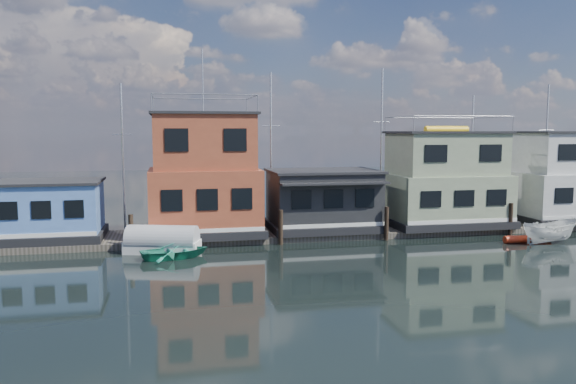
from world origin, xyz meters
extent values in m
plane|color=black|center=(0.00, 0.00, 0.00)|extent=(160.00, 160.00, 0.00)
cube|color=#595147|center=(0.00, 12.00, 0.20)|extent=(48.00, 5.00, 0.40)
cube|color=black|center=(-18.00, 12.00, 0.65)|extent=(6.40, 4.90, 0.50)
cube|color=#5885D2|center=(-18.00, 12.00, 2.40)|extent=(6.00, 4.50, 3.00)
cube|color=black|center=(-18.00, 12.00, 3.98)|extent=(6.30, 4.80, 0.16)
cube|color=black|center=(-8.50, 12.00, 0.65)|extent=(7.40, 5.90, 0.50)
cube|color=#9C4429|center=(-8.50, 12.00, 2.77)|extent=(7.00, 5.50, 3.74)
cube|color=#9C4429|center=(-8.50, 12.00, 6.37)|extent=(6.30, 4.95, 3.46)
cube|color=black|center=(-8.50, 12.00, 8.18)|extent=(6.65, 5.23, 0.16)
cylinder|color=silver|center=(-8.50, 12.00, 10.26)|extent=(0.08, 0.08, 4.00)
cube|color=black|center=(-0.50, 12.00, 0.65)|extent=(7.40, 5.40, 0.50)
cube|color=black|center=(-0.50, 12.00, 2.60)|extent=(7.00, 5.00, 3.40)
cube|color=black|center=(-0.50, 12.00, 4.38)|extent=(7.30, 5.30, 0.16)
cube|color=black|center=(-0.50, 9.20, 3.79)|extent=(7.00, 1.20, 0.12)
cube|color=black|center=(8.50, 12.00, 0.65)|extent=(8.40, 5.90, 0.50)
cube|color=gray|center=(8.50, 12.00, 2.46)|extent=(8.00, 5.50, 3.12)
cube|color=gray|center=(8.50, 12.00, 5.46)|extent=(7.20, 4.95, 2.88)
cube|color=black|center=(8.50, 12.00, 6.98)|extent=(7.60, 5.23, 0.16)
cylinder|color=yellow|center=(8.50, 12.00, 7.15)|extent=(3.20, 0.56, 0.56)
cube|color=black|center=(18.50, 12.00, 0.65)|extent=(8.40, 5.90, 0.50)
cube|color=silver|center=(18.50, 12.00, 2.46)|extent=(8.00, 5.50, 3.12)
cube|color=silver|center=(18.50, 12.00, 5.46)|extent=(7.20, 4.95, 2.88)
cube|color=black|center=(18.50, 12.00, 6.98)|extent=(7.60, 5.23, 0.16)
cylinder|color=#2D2116|center=(-13.00, 9.20, 1.10)|extent=(0.28, 0.28, 2.20)
cylinder|color=#2D2116|center=(-4.00, 9.20, 1.10)|extent=(0.28, 0.28, 2.20)
cylinder|color=#2D2116|center=(3.00, 9.20, 1.10)|extent=(0.28, 0.28, 2.20)
cylinder|color=#2D2116|center=(12.00, 9.20, 1.10)|extent=(0.28, 0.28, 2.20)
cylinder|color=silver|center=(-14.00, 18.00, 5.25)|extent=(0.16, 0.16, 10.50)
cylinder|color=silver|center=(-14.00, 18.00, 6.83)|extent=(1.40, 0.06, 0.06)
cylinder|color=silver|center=(-3.00, 18.00, 5.75)|extent=(0.16, 0.16, 11.50)
cylinder|color=silver|center=(-3.00, 18.00, 7.48)|extent=(1.40, 0.06, 0.06)
cylinder|color=silver|center=(6.00, 18.00, 6.00)|extent=(0.16, 0.16, 12.00)
cylinder|color=silver|center=(6.00, 18.00, 7.80)|extent=(1.40, 0.06, 0.06)
cylinder|color=silver|center=(14.00, 18.00, 5.00)|extent=(0.16, 0.16, 10.00)
cylinder|color=silver|center=(14.00, 18.00, 6.50)|extent=(1.40, 0.06, 0.06)
cylinder|color=silver|center=(21.00, 18.00, 5.50)|extent=(0.16, 0.16, 11.00)
cylinder|color=silver|center=(21.00, 18.00, 7.15)|extent=(1.40, 0.06, 0.06)
cube|color=silver|center=(-11.20, 8.42, 0.36)|extent=(4.56, 2.80, 0.71)
cylinder|color=#A3A3A7|center=(-11.20, 8.42, 0.76)|extent=(4.40, 2.84, 1.73)
cylinder|color=red|center=(11.57, 6.69, 0.24)|extent=(3.26, 0.53, 0.48)
imported|color=silver|center=(12.76, 6.12, 0.77)|extent=(4.13, 1.86, 1.55)
imported|color=#24866C|center=(-10.50, 6.86, 0.39)|extent=(4.25, 3.43, 0.78)
camera|label=1|loc=(-10.75, -24.59, 7.10)|focal=35.00mm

